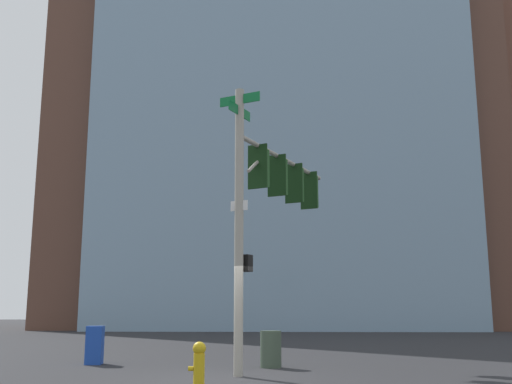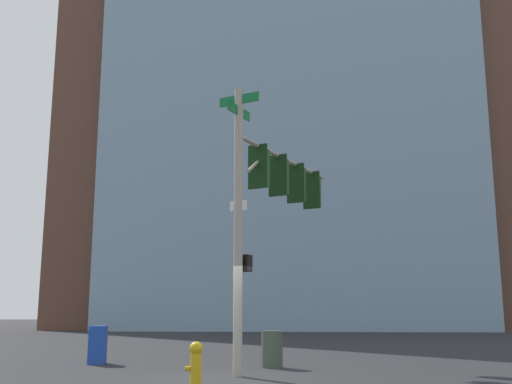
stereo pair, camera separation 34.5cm
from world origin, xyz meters
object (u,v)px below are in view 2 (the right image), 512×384
object	(u,v)px
signal_pole_assembly	(275,192)
fire_hydrant	(196,362)
litter_bin	(272,349)
newspaper_box	(98,345)

from	to	relation	value
signal_pole_assembly	fire_hydrant	bearing A→B (deg)	-175.99
fire_hydrant	litter_bin	xyz separation A→B (m)	(-1.33, -4.34, 0.00)
litter_bin	fire_hydrant	bearing A→B (deg)	72.97
signal_pole_assembly	litter_bin	xyz separation A→B (m)	(0.11, -0.47, -4.15)
newspaper_box	signal_pole_assembly	bearing A→B (deg)	157.99
signal_pole_assembly	fire_hydrant	xyz separation A→B (m)	(1.44, 3.87, -4.15)
signal_pole_assembly	litter_bin	world-z (taller)	signal_pole_assembly
signal_pole_assembly	fire_hydrant	world-z (taller)	signal_pole_assembly
signal_pole_assembly	newspaper_box	world-z (taller)	signal_pole_assembly
fire_hydrant	litter_bin	world-z (taller)	litter_bin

